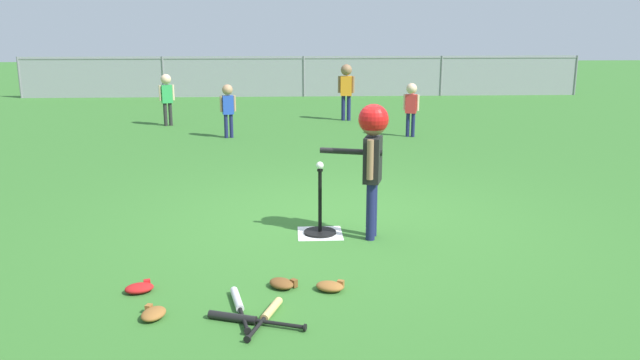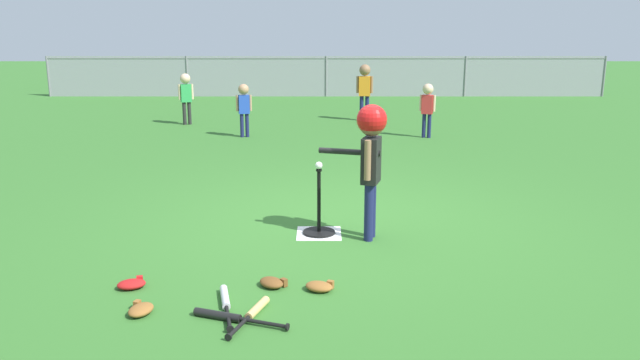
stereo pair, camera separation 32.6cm
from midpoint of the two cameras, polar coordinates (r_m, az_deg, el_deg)
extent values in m
plane|color=#336B28|center=(6.65, 3.04, -3.83)|extent=(60.00, 60.00, 0.00)
cube|color=white|center=(6.29, 1.49, -4.85)|extent=(0.44, 0.44, 0.01)
cylinder|color=black|center=(6.28, 1.49, -4.77)|extent=(0.32, 0.32, 0.03)
cylinder|color=black|center=(6.19, 1.51, -1.88)|extent=(0.04, 0.04, 0.63)
cylinder|color=black|center=(6.11, 1.53, 0.89)|extent=(0.06, 0.06, 0.02)
sphere|color=white|center=(6.10, 1.53, 1.32)|extent=(0.07, 0.07, 0.07)
cylinder|color=#191E4C|center=(6.04, 6.07, -2.97)|extent=(0.09, 0.09, 0.56)
cylinder|color=#191E4C|center=(6.15, 6.29, -2.64)|extent=(0.09, 0.09, 0.56)
cube|color=black|center=(5.97, 6.31, 1.78)|extent=(0.21, 0.28, 0.44)
cylinder|color=#8C6647|center=(5.82, 6.04, 1.77)|extent=(0.06, 0.06, 0.37)
cylinder|color=#8C6647|center=(6.12, 6.58, 2.36)|extent=(0.06, 0.06, 0.37)
sphere|color=#8C6647|center=(5.91, 6.40, 5.15)|extent=(0.25, 0.25, 0.25)
sphere|color=red|center=(5.90, 6.41, 5.44)|extent=(0.29, 0.29, 0.29)
cylinder|color=black|center=(6.00, 4.35, 2.54)|extent=(0.59, 0.22, 0.06)
cylinder|color=#262626|center=(13.39, -10.95, 5.96)|extent=(0.07, 0.07, 0.47)
cylinder|color=#262626|center=(13.37, -11.39, 5.93)|extent=(0.07, 0.07, 0.47)
cube|color=green|center=(13.33, -11.26, 7.72)|extent=(0.24, 0.19, 0.36)
cylinder|color=beige|center=(13.35, -10.71, 7.87)|extent=(0.05, 0.05, 0.31)
cylinder|color=beige|center=(13.30, -11.82, 7.80)|extent=(0.05, 0.05, 0.31)
sphere|color=beige|center=(13.30, -11.32, 8.99)|extent=(0.21, 0.21, 0.21)
cylinder|color=#191E4C|center=(13.69, 5.07, 6.48)|extent=(0.08, 0.08, 0.54)
cylinder|color=#191E4C|center=(13.70, 4.56, 6.49)|extent=(0.08, 0.08, 0.54)
cube|color=orange|center=(13.64, 4.86, 8.47)|extent=(0.25, 0.17, 0.42)
cylinder|color=#8C6647|center=(13.63, 5.49, 8.58)|extent=(0.06, 0.06, 0.36)
cylinder|color=#8C6647|center=(13.65, 4.23, 8.61)|extent=(0.06, 0.06, 0.36)
sphere|color=#8C6647|center=(13.62, 4.88, 9.89)|extent=(0.24, 0.24, 0.24)
cylinder|color=#191E4C|center=(11.71, -5.72, 4.96)|extent=(0.07, 0.07, 0.43)
cylinder|color=#191E4C|center=(11.70, -6.19, 4.93)|extent=(0.07, 0.07, 0.43)
cube|color=#2347B7|center=(11.65, -6.00, 6.82)|extent=(0.22, 0.16, 0.34)
cylinder|color=tan|center=(11.67, -5.42, 6.96)|extent=(0.05, 0.05, 0.29)
cylinder|color=tan|center=(11.63, -6.60, 6.92)|extent=(0.05, 0.05, 0.29)
sphere|color=tan|center=(11.62, -6.04, 8.17)|extent=(0.19, 0.19, 0.19)
cylinder|color=#191E4C|center=(11.76, 10.74, 4.83)|extent=(0.07, 0.07, 0.44)
cylinder|color=#191E4C|center=(11.78, 10.27, 4.86)|extent=(0.07, 0.07, 0.44)
cube|color=red|center=(11.72, 10.59, 6.74)|extent=(0.22, 0.18, 0.34)
cylinder|color=beige|center=(11.69, 11.19, 6.82)|extent=(0.05, 0.05, 0.29)
cylinder|color=beige|center=(11.73, 10.01, 6.89)|extent=(0.05, 0.05, 0.29)
sphere|color=beige|center=(11.68, 10.65, 8.09)|extent=(0.20, 0.20, 0.20)
cylinder|color=silver|center=(4.84, -6.58, -10.52)|extent=(0.13, 0.35, 0.06)
cylinder|color=black|center=(4.53, -6.14, -12.30)|extent=(0.10, 0.34, 0.03)
cylinder|color=black|center=(4.37, -5.89, -13.29)|extent=(0.05, 0.03, 0.05)
cylinder|color=#DBB266|center=(4.65, -3.55, -11.52)|extent=(0.16, 0.31, 0.06)
cylinder|color=black|center=(4.40, -5.12, -13.11)|extent=(0.13, 0.30, 0.03)
cylinder|color=black|center=(4.27, -5.99, -13.98)|extent=(0.05, 0.03, 0.05)
cylinder|color=black|center=(4.57, -7.12, -12.05)|extent=(0.36, 0.18, 0.06)
cylinder|color=black|center=(4.44, -2.90, -12.81)|extent=(0.35, 0.15, 0.03)
cylinder|color=black|center=(4.38, -0.69, -13.18)|extent=(0.03, 0.05, 0.05)
ellipsoid|color=#B21919|center=(5.19, -14.88, -9.11)|extent=(0.26, 0.22, 0.07)
cube|color=#B21919|center=(5.26, -14.20, -8.76)|extent=(0.06, 0.05, 0.06)
ellipsoid|color=brown|center=(4.98, 1.91, -9.64)|extent=(0.27, 0.23, 0.07)
cube|color=brown|center=(5.02, 2.92, -9.45)|extent=(0.06, 0.06, 0.06)
ellipsoid|color=brown|center=(4.74, -13.89, -11.34)|extent=(0.22, 0.26, 0.07)
cube|color=brown|center=(4.82, -14.24, -10.89)|extent=(0.05, 0.06, 0.06)
ellipsoid|color=brown|center=(5.06, -2.45, -9.28)|extent=(0.27, 0.27, 0.07)
cube|color=brown|center=(5.05, -1.33, -9.27)|extent=(0.06, 0.06, 0.06)
cylinder|color=slate|center=(19.87, -22.85, 8.64)|extent=(0.06, 0.06, 1.15)
cylinder|color=slate|center=(18.70, -11.33, 9.18)|extent=(0.06, 0.06, 1.15)
cylinder|color=slate|center=(18.34, 1.18, 9.36)|extent=(0.06, 0.06, 1.15)
cylinder|color=slate|center=(18.84, 13.60, 9.10)|extent=(0.06, 0.06, 1.15)
cylinder|color=slate|center=(20.14, 24.86, 8.51)|extent=(0.06, 0.06, 1.15)
cube|color=gray|center=(18.30, 1.19, 10.98)|extent=(16.00, 0.03, 0.03)
cube|color=gray|center=(18.34, 1.18, 9.36)|extent=(16.00, 0.01, 1.15)
camera|label=1|loc=(0.16, -88.48, 0.38)|focal=35.35mm
camera|label=2|loc=(0.16, 91.52, -0.38)|focal=35.35mm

